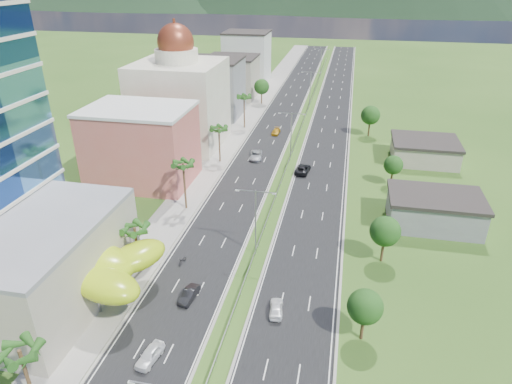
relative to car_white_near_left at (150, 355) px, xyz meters
The scene contains 35 objects.
ground 15.20m from the car_white_near_left, 60.95° to the left, with size 500.00×500.00×0.00m, color #2D5119.
road_left 103.27m from the car_white_near_left, 90.07° to the left, with size 11.00×260.00×0.04m, color black.
road_right 104.34m from the car_white_near_left, 81.81° to the left, with size 11.00×260.00×0.04m, color black.
sidewalk_left 103.72m from the car_white_near_left, 95.33° to the left, with size 7.00×260.00×0.12m, color gray.
median_guardrail 85.57m from the car_white_near_left, 85.06° to the left, with size 0.10×216.06×0.76m.
streetlight_median_b 25.13m from the car_white_near_left, 72.43° to the left, with size 6.04×0.25×11.00m.
streetlight_median_c 63.97m from the car_white_near_left, 83.36° to the left, with size 6.04×0.25×11.00m.
streetlight_median_d 108.68m from the car_white_near_left, 86.11° to the left, with size 6.04×0.25×11.00m.
streetlight_median_e 153.56m from the car_white_near_left, 87.25° to the left, with size 6.04×0.25×11.00m.
lime_canopy 16.22m from the car_white_near_left, 143.74° to the left, with size 18.00×15.00×7.40m.
pink_shophouse 50.20m from the car_white_near_left, 114.50° to the left, with size 20.00×15.00×15.00m, color #C65D51.
domed_building 72.10m from the car_white_near_left, 106.82° to the left, with size 20.00×20.00×28.70m.
midrise_grey 95.58m from the car_white_near_left, 101.89° to the left, with size 16.00×15.00×16.00m, color gray.
midrise_beige 117.07m from the car_white_near_left, 99.67° to the left, with size 16.00×15.00×13.00m, color #9F9883.
midrise_white 139.90m from the car_white_near_left, 98.08° to the left, with size 16.00×15.00×18.00m, color silver.
shed_near 52.14m from the car_white_near_left, 47.25° to the left, with size 15.00×10.00×5.00m, color gray.
shed_far 77.84m from the car_white_near_left, 61.30° to the left, with size 14.00×12.00×4.40m, color #9F9883.
palm_tree_a 13.96m from the car_white_near_left, 132.96° to the right, with size 3.60×3.60×9.10m.
palm_tree_b 18.40m from the car_white_near_left, 118.04° to the left, with size 3.60×3.60×8.10m.
palm_tree_c 37.01m from the car_white_near_left, 102.98° to the left, with size 3.60×3.60×9.60m.
palm_tree_d 59.22m from the car_white_near_left, 97.94° to the left, with size 3.60×3.60×8.60m.
palm_tree_e 84.00m from the car_white_near_left, 95.58° to the left, with size 3.60×3.60×9.40m.
leafy_tree_lfar 108.68m from the car_white_near_left, 94.29° to the left, with size 4.90×4.90×8.05m.
leafy_tree_ra 25.11m from the car_white_near_left, 19.48° to the left, with size 4.20×4.20×6.90m.
leafy_tree_rb 36.78m from the car_white_near_left, 43.78° to the left, with size 4.55×4.55×7.47m.
leafy_tree_rc 60.93m from the car_white_near_left, 61.13° to the left, with size 3.85×3.85×6.33m.
leafy_tree_rd 87.18m from the car_white_near_left, 73.06° to the left, with size 4.90×4.90×8.05m.
mountain_ridge 468.14m from the car_white_near_left, 81.73° to the left, with size 860.00×140.00×90.00m, color black, non-canonical shape.
car_white_near_left is the anchor object (origin of this frame).
car_dark_left 11.02m from the car_white_near_left, 85.56° to the left, with size 1.49×4.26×1.40m, color black.
car_silver_mid_left 61.58m from the car_white_near_left, 90.37° to the left, with size 2.67×5.80×1.61m, color #A4A5AC.
car_yellow_far_left 79.73m from the car_white_near_left, 89.07° to the left, with size 1.84×4.53×1.32m, color #C28B16.
car_white_near_right 16.55m from the car_white_near_left, 40.06° to the left, with size 1.68×4.18×1.42m, color white.
car_dark_far_right 56.92m from the car_white_near_left, 78.79° to the left, with size 2.66×5.77×1.60m, color black.
motorcycle 18.73m from the car_white_near_left, 98.62° to the left, with size 0.65×2.15×1.37m, color black.
Camera 1 is at (11.94, -47.91, 39.93)m, focal length 32.00 mm.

